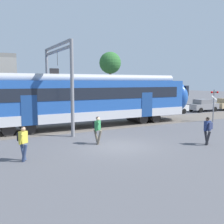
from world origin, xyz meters
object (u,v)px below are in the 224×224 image
Objects in this scene: pedestrian_yellow at (23,140)px; pedestrian_navy at (208,128)px; pedestrian_green at (97,128)px; parked_car_grey at (203,105)px; crossing_signal at (214,100)px; parked_car_white at (171,107)px.

pedestrian_navy is at bearing -10.37° from pedestrian_yellow.
pedestrian_green is 21.38m from parked_car_grey.
parked_car_grey is 8.96m from crossing_signal.
parked_car_grey is at bearing 48.43° from crossing_signal.
pedestrian_navy is 15.50m from parked_car_white.
pedestrian_green is (4.49, 1.41, 0.00)m from pedestrian_yellow.
parked_car_grey is at bearing 24.76° from pedestrian_yellow.
crossing_signal is at bearing -131.57° from parked_car_grey.
crossing_signal is (-5.89, -6.64, 1.23)m from parked_car_grey.
pedestrian_navy is at bearing -30.10° from pedestrian_green.
parked_car_white is (18.61, 11.12, -0.21)m from pedestrian_yellow.
pedestrian_navy reaches higher than parked_car_white.
parked_car_white is (14.12, 9.71, -0.21)m from pedestrian_green.
pedestrian_yellow and pedestrian_navy have the same top height.
crossing_signal is at bearing 13.51° from pedestrian_yellow.
pedestrian_green is 6.50m from pedestrian_navy.
pedestrian_yellow is 4.71m from pedestrian_green.
parked_car_white is 5.04m from parked_car_grey.
pedestrian_yellow is 0.42× the size of parked_car_grey.
pedestrian_navy is (10.11, -1.85, 0.00)m from pedestrian_yellow.
parked_car_white and parked_car_grey have the same top height.
pedestrian_yellow and pedestrian_green have the same top height.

